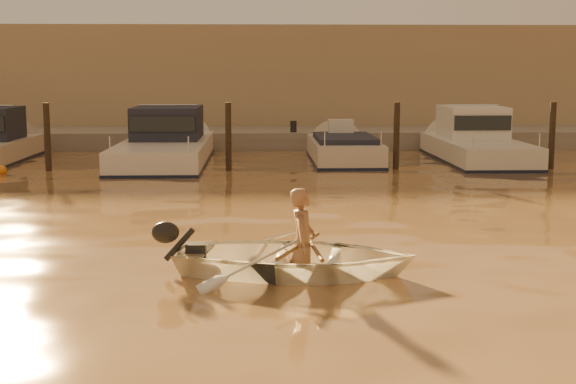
{
  "coord_description": "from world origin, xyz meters",
  "views": [
    {
      "loc": [
        0.68,
        -9.89,
        2.93
      ],
      "look_at": [
        1.22,
        4.43,
        0.75
      ],
      "focal_mm": 50.0,
      "sensor_mm": 36.0,
      "label": 1
    }
  ],
  "objects_px": {
    "waterfront_building": "(243,82)",
    "moored_boat_4": "(477,142)",
    "dinghy": "(296,258)",
    "person": "(303,242)",
    "moored_boat_3": "(344,154)",
    "moored_boat_2": "(165,143)"
  },
  "relations": [
    {
      "from": "dinghy",
      "to": "waterfront_building",
      "type": "height_order",
      "value": "waterfront_building"
    },
    {
      "from": "dinghy",
      "to": "moored_boat_2",
      "type": "distance_m",
      "value": 14.99
    },
    {
      "from": "moored_boat_4",
      "to": "waterfront_building",
      "type": "relative_size",
      "value": 0.16
    },
    {
      "from": "moored_boat_3",
      "to": "person",
      "type": "bearing_deg",
      "value": -98.39
    },
    {
      "from": "moored_boat_4",
      "to": "waterfront_building",
      "type": "distance_m",
      "value": 13.62
    },
    {
      "from": "moored_boat_4",
      "to": "waterfront_building",
      "type": "xyz_separation_m",
      "value": [
        -7.83,
        11.0,
        1.77
      ]
    },
    {
      "from": "waterfront_building",
      "to": "moored_boat_4",
      "type": "bearing_deg",
      "value": -54.54
    },
    {
      "from": "moored_boat_2",
      "to": "moored_boat_4",
      "type": "height_order",
      "value": "same"
    },
    {
      "from": "person",
      "to": "moored_boat_2",
      "type": "bearing_deg",
      "value": 23.09
    },
    {
      "from": "moored_boat_3",
      "to": "dinghy",
      "type": "bearing_deg",
      "value": -98.78
    },
    {
      "from": "dinghy",
      "to": "moored_boat_4",
      "type": "distance_m",
      "value": 16.0
    },
    {
      "from": "moored_boat_3",
      "to": "waterfront_building",
      "type": "height_order",
      "value": "waterfront_building"
    },
    {
      "from": "moored_boat_3",
      "to": "moored_boat_4",
      "type": "xyz_separation_m",
      "value": [
        4.37,
        0.0,
        0.4
      ]
    },
    {
      "from": "person",
      "to": "moored_boat_3",
      "type": "xyz_separation_m",
      "value": [
        2.15,
        14.58,
        -0.26
      ]
    },
    {
      "from": "person",
      "to": "moored_boat_3",
      "type": "relative_size",
      "value": 0.26
    },
    {
      "from": "dinghy",
      "to": "person",
      "type": "xyz_separation_m",
      "value": [
        0.1,
        -0.02,
        0.24
      ]
    },
    {
      "from": "dinghy",
      "to": "moored_boat_4",
      "type": "relative_size",
      "value": 0.47
    },
    {
      "from": "moored_boat_2",
      "to": "moored_boat_4",
      "type": "bearing_deg",
      "value": 0.0
    },
    {
      "from": "dinghy",
      "to": "moored_boat_3",
      "type": "height_order",
      "value": "moored_boat_3"
    },
    {
      "from": "dinghy",
      "to": "person",
      "type": "bearing_deg",
      "value": -90.0
    },
    {
      "from": "waterfront_building",
      "to": "moored_boat_3",
      "type": "bearing_deg",
      "value": -72.52
    },
    {
      "from": "dinghy",
      "to": "moored_boat_2",
      "type": "relative_size",
      "value": 0.39
    }
  ]
}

